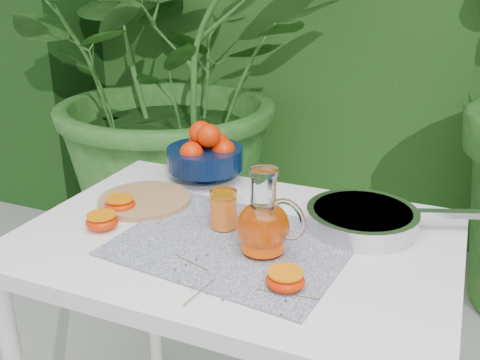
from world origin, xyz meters
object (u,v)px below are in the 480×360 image
at_px(white_table, 237,264).
at_px(fruit_bowl, 206,153).
at_px(saute_pan, 364,218).
at_px(juice_pitcher, 264,224).
at_px(cutting_board, 145,200).

relative_size(white_table, fruit_bowl, 3.56).
relative_size(white_table, saute_pan, 2.06).
bearing_deg(fruit_bowl, juice_pitcher, -48.15).
relative_size(cutting_board, juice_pitcher, 1.26).
xyz_separation_m(white_table, cutting_board, (-0.30, 0.07, 0.09)).
relative_size(cutting_board, fruit_bowl, 0.87).
height_order(cutting_board, juice_pitcher, juice_pitcher).
xyz_separation_m(juice_pitcher, saute_pan, (0.18, 0.21, -0.04)).
height_order(white_table, saute_pan, saute_pan).
relative_size(white_table, cutting_board, 4.10).
relative_size(white_table, juice_pitcher, 5.19).
bearing_deg(white_table, fruit_bowl, 127.59).
bearing_deg(cutting_board, white_table, -13.10).
distance_m(white_table, saute_pan, 0.32).
bearing_deg(saute_pan, cutting_board, -171.94).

